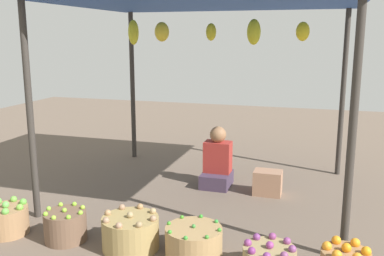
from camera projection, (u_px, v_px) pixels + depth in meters
The scene contains 8 objects.
ground_plane at pixel (207, 192), 5.41m from camera, with size 14.00×14.00×0.00m, color brown.
market_stall_structure at pixel (209, 14), 4.98m from camera, with size 3.42×2.80×2.30m.
vendor_person at pixel (217, 163), 5.60m from camera, with size 0.36×0.44×0.78m.
basket_green_apples at pixel (7, 220), 4.26m from camera, with size 0.41×0.41×0.33m.
basket_limes at pixel (65, 226), 4.12m from camera, with size 0.40×0.40×0.32m.
basket_potatoes at pixel (131, 232), 3.96m from camera, with size 0.52×0.52×0.35m.
basket_green_chilies at pixel (194, 242), 3.81m from camera, with size 0.50×0.50×0.31m.
wooden_crate_near_vendor at pixel (268, 183), 5.32m from camera, with size 0.34×0.25×0.30m, color #A3765A.
Camera 1 is at (1.32, -4.96, 1.90)m, focal length 40.75 mm.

